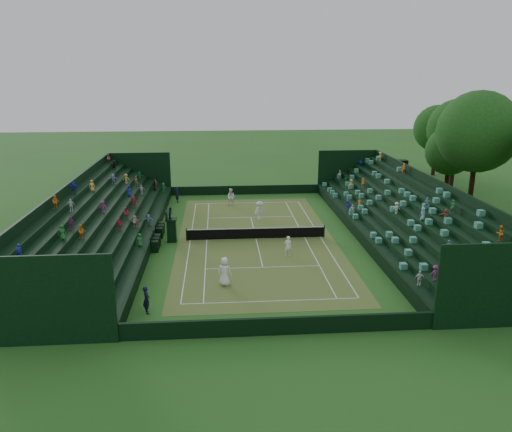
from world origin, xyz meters
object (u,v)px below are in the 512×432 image
object	(u,v)px
tennis_net	(256,233)
player_far_west	(231,197)
player_near_west	(225,272)
player_near_east	(288,246)
player_far_east	(260,210)
umpire_chair	(171,227)

from	to	relation	value
tennis_net	player_far_west	size ratio (longest dim) A/B	6.38
player_near_west	player_near_east	world-z (taller)	player_near_west
tennis_net	player_far_east	xyz separation A→B (m)	(0.78, 5.61, 0.38)
player_near_west	umpire_chair	bearing A→B (deg)	-46.51
tennis_net	player_far_west	bearing A→B (deg)	99.05
tennis_net	player_near_east	world-z (taller)	player_near_east
tennis_net	player_near_west	xyz separation A→B (m)	(-2.77, -9.27, 0.44)
player_near_west	player_near_east	distance (m)	7.05
tennis_net	umpire_chair	world-z (taller)	umpire_chair
umpire_chair	player_far_east	bearing A→B (deg)	36.41
tennis_net	player_far_west	world-z (taller)	player_far_west
player_near_east	player_far_east	size ratio (longest dim) A/B	0.88
umpire_chair	player_far_east	world-z (taller)	umpire_chair
player_near_west	player_far_west	world-z (taller)	player_near_west
player_far_west	player_far_east	xyz separation A→B (m)	(2.53, -5.35, -0.01)
tennis_net	player_far_east	size ratio (longest dim) A/B	6.46
umpire_chair	player_far_west	world-z (taller)	umpire_chair
player_near_east	player_far_west	size ratio (longest dim) A/B	0.87
tennis_net	player_near_west	bearing A→B (deg)	-106.63
tennis_net	umpire_chair	bearing A→B (deg)	-178.99
player_near_west	player_far_east	bearing A→B (deg)	-84.71
tennis_net	player_far_east	bearing A→B (deg)	82.08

